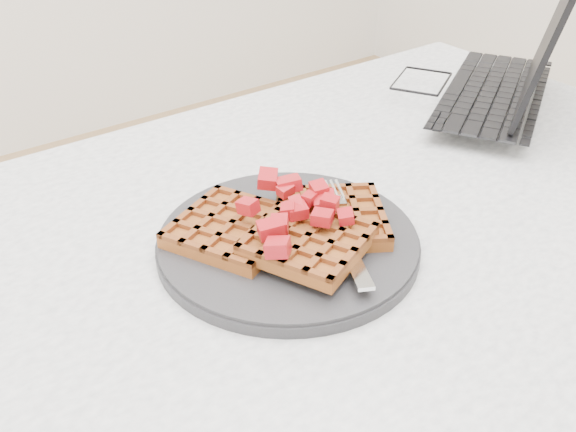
# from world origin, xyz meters

# --- Properties ---
(table) EXTENTS (1.20, 0.80, 0.75)m
(table) POSITION_xyz_m (0.00, 0.00, 0.64)
(table) COLOR silver
(table) RESTS_ON ground
(plate) EXTENTS (0.27, 0.27, 0.02)m
(plate) POSITION_xyz_m (-0.05, 0.02, 0.76)
(plate) COLOR #242326
(plate) RESTS_ON table
(waffles) EXTENTS (0.25, 0.22, 0.03)m
(waffles) POSITION_xyz_m (-0.05, 0.02, 0.78)
(waffles) COLOR brown
(waffles) RESTS_ON plate
(strawberry_pile) EXTENTS (0.15, 0.15, 0.02)m
(strawberry_pile) POSITION_xyz_m (-0.05, 0.02, 0.80)
(strawberry_pile) COLOR #8A0008
(strawberry_pile) RESTS_ON waffles
(fork) EXTENTS (0.10, 0.17, 0.02)m
(fork) POSITION_xyz_m (-0.01, -0.01, 0.77)
(fork) COLOR silver
(fork) RESTS_ON plate
(laptop) EXTENTS (0.41, 0.38, 0.23)m
(laptop) POSITION_xyz_m (0.41, 0.16, 0.79)
(laptop) COLOR black
(laptop) RESTS_ON table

